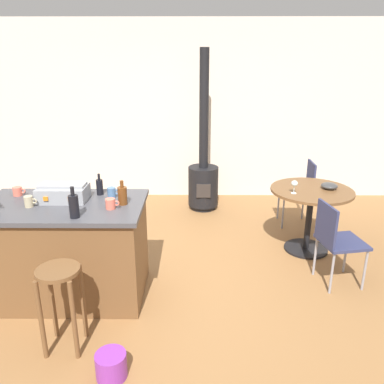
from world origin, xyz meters
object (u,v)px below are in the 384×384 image
wooden_stool (60,292)px  wine_glass (294,184)px  bottle_0 (100,187)px  cup_1 (112,192)px  kitchen_island (67,250)px  toolbox (63,193)px  dining_table (310,204)px  bottle_2 (74,206)px  wood_stove (203,174)px  cup_3 (29,201)px  cup_4 (111,204)px  serving_bowl (329,186)px  plastic_bucket (111,365)px  folding_chair_far (301,188)px  folding_chair_near (336,238)px  bottle_1 (122,195)px  cup_2 (18,191)px

wooden_stool → wine_glass: size_ratio=4.78×
bottle_0 → cup_1: bottle_0 is taller
kitchen_island → toolbox: bearing=94.5°
dining_table → bottle_0: 2.34m
bottle_2 → wood_stove: bearing=66.7°
cup_3 → cup_4: 0.72m
dining_table → serving_bowl: bearing=5.5°
cup_1 → cup_4: cup_1 is taller
plastic_bucket → kitchen_island: bearing=120.2°
folding_chair_far → bottle_2: bottle_2 is taller
wood_stove → bottle_2: wood_stove is taller
wood_stove → serving_bowl: size_ratio=12.64×
cup_4 → cup_3: bearing=176.9°
folding_chair_near → bottle_0: (-2.26, 0.05, 0.50)m
bottle_2 → bottle_0: bearing=82.4°
bottle_1 → cup_4: bottle_1 is taller
cup_3 → serving_bowl: cup_3 is taller
wood_stove → plastic_bucket: bearing=-102.3°
wine_glass → plastic_bucket: (-1.66, -1.80, -0.76)m
kitchen_island → bottle_2: bottle_2 is taller
wooden_stool → cup_1: size_ratio=6.12×
wooden_stool → cup_4: (0.28, 0.61, 0.47)m
dining_table → bottle_1: bearing=-154.9°
wooden_stool → cup_4: size_ratio=5.72×
cup_1 → cup_2: size_ratio=0.94×
folding_chair_far → bottle_2: size_ratio=3.31×
toolbox → cup_2: 0.49m
cup_4 → serving_bowl: size_ratio=0.67×
cup_3 → kitchen_island: bearing=15.2°
wooden_stool → bottle_1: size_ratio=3.13×
toolbox → folding_chair_far: bearing=31.4°
dining_table → cup_3: 2.94m
dining_table → wood_stove: 1.78m
wooden_stool → wood_stove: bearing=69.2°
dining_table → cup_1: (-2.08, -0.73, 0.39)m
folding_chair_near → bottle_1: (-2.00, -0.20, 0.50)m
cup_2 → cup_3: size_ratio=1.08×
folding_chair_far → wood_stove: wood_stove is taller
wine_glass → toolbox: bearing=-163.2°
cup_1 → plastic_bucket: bearing=-81.4°
folding_chair_near → wood_stove: 2.38m
folding_chair_far → wine_glass: 1.02m
bottle_2 → plastic_bucket: bearing=-61.9°
folding_chair_near → plastic_bucket: (-1.95, -1.23, -0.40)m
dining_table → plastic_bucket: size_ratio=4.13×
wood_stove → kitchen_island: bearing=-120.2°
folding_chair_far → toolbox: 3.07m
kitchen_island → folding_chair_near: size_ratio=1.71×
bottle_0 → plastic_bucket: bottle_0 is taller
wood_stove → cup_4: bearing=-109.8°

